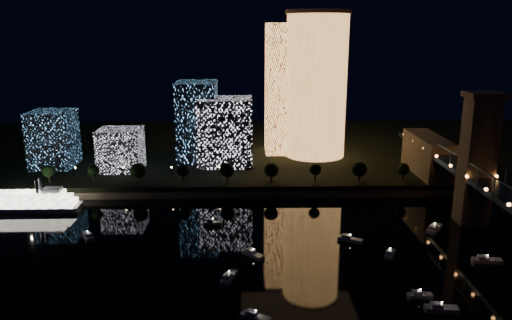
# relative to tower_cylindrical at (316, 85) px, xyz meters

# --- Properties ---
(ground) EXTENTS (520.00, 520.00, 0.00)m
(ground) POSITION_rel_tower_cylindrical_xyz_m (-16.01, -136.71, -43.40)
(ground) COLOR black
(ground) RESTS_ON ground
(far_bank) EXTENTS (420.00, 160.00, 5.00)m
(far_bank) POSITION_rel_tower_cylindrical_xyz_m (-16.01, 23.29, -40.90)
(far_bank) COLOR black
(far_bank) RESTS_ON ground
(seawall) EXTENTS (420.00, 6.00, 3.00)m
(seawall) POSITION_rel_tower_cylindrical_xyz_m (-16.01, -54.71, -41.90)
(seawall) COLOR #6B5E4C
(seawall) RESTS_ON ground
(tower_cylindrical) EXTENTS (34.00, 34.00, 76.54)m
(tower_cylindrical) POSITION_rel_tower_cylindrical_xyz_m (0.00, 0.00, 0.00)
(tower_cylindrical) COLOR #FFA651
(tower_cylindrical) RESTS_ON far_bank
(tower_rectangular) EXTENTS (22.05, 22.05, 70.17)m
(tower_rectangular) POSITION_rel_tower_cylindrical_xyz_m (-15.51, 8.52, -3.31)
(tower_rectangular) COLOR #FFA651
(tower_rectangular) RESTS_ON far_bank
(midrise_blocks) EXTENTS (109.29, 42.86, 40.86)m
(midrise_blocks) POSITION_rel_tower_cylindrical_xyz_m (-75.83, -15.50, -21.66)
(midrise_blocks) COLOR white
(midrise_blocks) RESTS_ON far_bank
(riverboat) EXTENTS (45.54, 10.33, 13.67)m
(riverboat) POSITION_rel_tower_cylindrical_xyz_m (-129.10, -70.44, -39.89)
(riverboat) COLOR silver
(riverboat) RESTS_ON ground
(motorboats) EXTENTS (141.11, 80.06, 2.78)m
(motorboats) POSITION_rel_tower_cylindrical_xyz_m (-14.03, -124.72, -42.58)
(motorboats) COLOR silver
(motorboats) RESTS_ON ground
(esplanade_trees) EXTENTS (165.53, 6.96, 8.98)m
(esplanade_trees) POSITION_rel_tower_cylindrical_xyz_m (-43.39, -48.71, -32.92)
(esplanade_trees) COLOR black
(esplanade_trees) RESTS_ON far_bank
(street_lamps) EXTENTS (132.70, 0.70, 5.65)m
(street_lamps) POSITION_rel_tower_cylindrical_xyz_m (-50.01, -42.71, -34.37)
(street_lamps) COLOR black
(street_lamps) RESTS_ON far_bank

